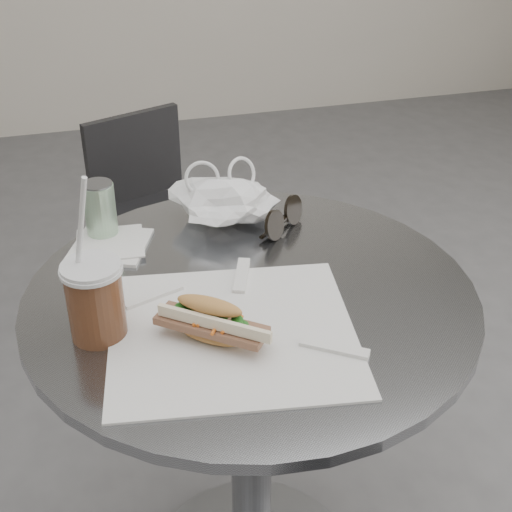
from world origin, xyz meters
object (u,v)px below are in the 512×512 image
object	(u,v)px
sunglasses	(283,220)
drink_can	(100,211)
cafe_table	(251,412)
banh_mi	(211,321)
iced_coffee	(95,299)
chair_far	(164,254)

from	to	relation	value
sunglasses	drink_can	bearing A→B (deg)	125.89
cafe_table	drink_can	xyz separation A→B (m)	(-0.22, 0.25, 0.33)
cafe_table	sunglasses	bearing A→B (deg)	58.65
banh_mi	iced_coffee	distance (m)	0.18
cafe_table	iced_coffee	bearing A→B (deg)	-168.38
chair_far	drink_can	world-z (taller)	drink_can
cafe_table	banh_mi	size ratio (longest dim) A/B	3.57
banh_mi	iced_coffee	world-z (taller)	iced_coffee
banh_mi	drink_can	size ratio (longest dim) A/B	1.90
banh_mi	sunglasses	distance (m)	0.37
chair_far	iced_coffee	xyz separation A→B (m)	(-0.22, -0.91, 0.49)
chair_far	banh_mi	world-z (taller)	banh_mi
cafe_table	iced_coffee	size ratio (longest dim) A/B	2.82
cafe_table	banh_mi	world-z (taller)	banh_mi
banh_mi	iced_coffee	bearing A→B (deg)	-163.03
banh_mi	cafe_table	bearing A→B (deg)	89.73
chair_far	banh_mi	xyz separation A→B (m)	(-0.06, -0.98, 0.46)
cafe_table	drink_can	bearing A→B (deg)	131.28
cafe_table	chair_far	bearing A→B (deg)	92.38
chair_far	banh_mi	distance (m)	1.08
drink_can	chair_far	bearing A→B (deg)	73.01
banh_mi	drink_can	bearing A→B (deg)	147.73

